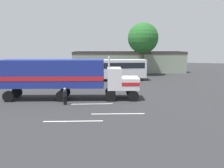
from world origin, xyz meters
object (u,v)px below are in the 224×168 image
semi_truck (64,75)px  tree_left (143,38)px  parked_bus (112,68)px  parked_car (51,77)px  person_bystander (65,96)px

semi_truck → tree_left: size_ratio=1.42×
parked_bus → parked_car: size_ratio=2.39×
semi_truck → tree_left: tree_left is taller
person_bystander → parked_car: (-9.35, 12.38, -0.09)m
parked_car → tree_left: bearing=44.6°
parked_car → tree_left: (12.46, 12.28, 6.26)m
tree_left → parked_bus: bearing=-113.4°
semi_truck → parked_bus: semi_truck is taller
semi_truck → person_bystander: semi_truck is taller
tree_left → parked_car: bearing=-135.4°
semi_truck → parked_car: (-8.13, 10.29, -1.72)m
tree_left → semi_truck: bearing=-100.9°
semi_truck → person_bystander: 2.92m
parked_car → tree_left: 18.58m
parked_bus → person_bystander: bearing=-88.3°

